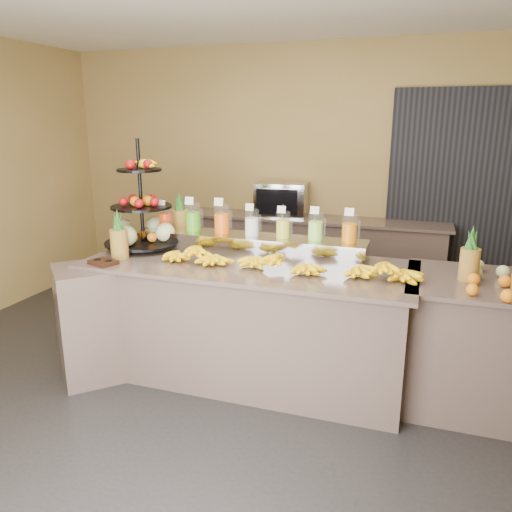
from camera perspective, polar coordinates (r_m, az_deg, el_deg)
The scene contains 20 objects.
ground at distance 3.90m, azimuth -2.44°, elevation -15.24°, with size 6.00×6.00×0.00m, color black.
room_envelope at distance 4.05m, azimuth 3.92°, elevation 13.79°, with size 6.04×5.02×2.82m.
buffet_counter at distance 3.95m, azimuth -2.72°, elevation -7.30°, with size 2.75×1.25×0.93m.
right_counter at distance 3.87m, azimuth 24.42°, elevation -9.19°, with size 1.08×0.88×0.93m.
back_ledge at distance 5.72m, azimuth 5.62°, elevation -0.12°, with size 3.10×0.55×0.93m.
pitcher_tray at distance 4.04m, azimuth -0.48°, elevation 1.34°, with size 1.85×0.30×0.15m, color gray.
juice_pitcher_orange_a at distance 4.32m, azimuth -10.33°, elevation 4.23°, with size 0.11×0.11×0.26m.
juice_pitcher_green at distance 4.20m, azimuth -7.22°, elevation 4.24°, with size 0.13×0.13×0.31m.
juice_pitcher_orange_b at distance 4.10m, azimuth -3.93°, elevation 4.06°, with size 0.13×0.13×0.31m.
juice_pitcher_milk at distance 4.01m, azimuth -0.49°, elevation 3.68°, with size 0.11×0.12×0.28m.
juice_pitcher_lemon at distance 3.93m, azimuth 3.10°, elevation 3.40°, with size 0.11×0.12×0.27m.
juice_pitcher_lime at distance 3.87m, azimuth 6.82°, elevation 3.19°, with size 0.12×0.12×0.28m.
juice_pitcher_orange_c at distance 3.83m, azimuth 10.63°, elevation 2.91°, with size 0.12×0.12×0.29m.
banana_heap at distance 3.62m, azimuth 3.01°, elevation -0.50°, with size 1.99×0.18×0.17m.
fruit_stand at distance 4.27m, azimuth -12.36°, elevation 3.88°, with size 0.69×0.69×0.91m.
condiment_caddy at distance 3.93m, azimuth -17.06°, elevation -0.69°, with size 0.20×0.15×0.03m, color black.
pineapple_left_a at distance 4.03m, azimuth -15.38°, elevation 1.74°, with size 0.14×0.14×0.39m.
pineapple_left_b at distance 4.48m, azimuth -8.65°, elevation 3.78°, with size 0.15×0.15×0.44m.
right_fruit_pile at distance 3.54m, azimuth 25.40°, elevation -2.30°, with size 0.42×0.40×0.22m.
oven_warmer at distance 5.65m, azimuth 2.95°, elevation 6.50°, with size 0.56×0.39×0.37m, color gray.
Camera 1 is at (1.23, -3.13, 1.98)m, focal length 35.00 mm.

